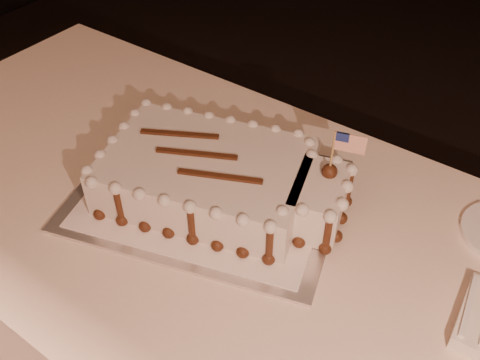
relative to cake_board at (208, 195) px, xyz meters
The scene contains 3 objects.
cake_board is the anchor object (origin of this frame).
doily 0.01m from the cake_board, ahead, with size 0.46×0.35×0.00m, color white.
sheet_cake 0.06m from the cake_board, 16.87° to the left, with size 0.51×0.37×0.19m.
Camera 1 is at (0.11, 0.03, 1.50)m, focal length 40.00 mm.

